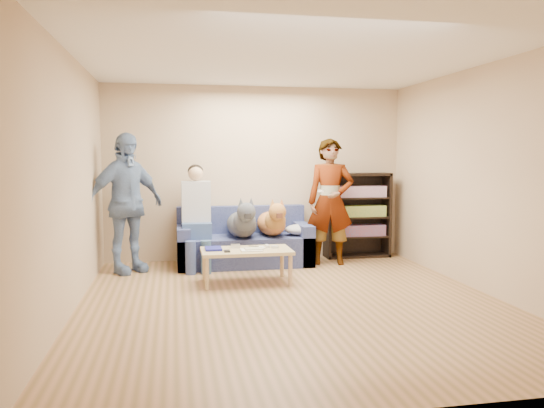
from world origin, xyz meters
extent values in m
plane|color=olive|center=(0.00, 0.00, 0.00)|extent=(5.00, 5.00, 0.00)
plane|color=white|center=(0.00, 0.00, 2.60)|extent=(5.00, 5.00, 0.00)
plane|color=tan|center=(0.00, 2.50, 1.30)|extent=(4.50, 0.00, 4.50)
plane|color=tan|center=(0.00, -2.50, 1.30)|extent=(4.50, 0.00, 4.50)
plane|color=tan|center=(-2.25, 0.00, 1.30)|extent=(0.00, 5.00, 5.00)
plane|color=tan|center=(2.25, 0.00, 1.30)|extent=(0.00, 5.00, 5.00)
ellipsoid|color=#A6A6AA|center=(0.55, 1.94, 0.50)|extent=(0.43, 0.37, 0.15)
imported|color=gray|center=(0.98, 1.88, 0.91)|extent=(0.73, 0.56, 1.81)
imported|color=#7D98C9|center=(-1.87, 1.83, 0.94)|extent=(1.16, 1.01, 1.87)
cube|color=white|center=(0.78, 1.68, 1.07)|extent=(0.06, 0.13, 0.03)
cube|color=navy|center=(-0.77, 0.99, 0.43)|extent=(0.20, 0.26, 0.03)
cube|color=white|center=(-0.32, 0.84, 0.43)|extent=(0.26, 0.20, 0.02)
cube|color=#BAB495|center=(-0.29, 0.86, 0.44)|extent=(0.22, 0.17, 0.01)
cube|color=#AEADB2|center=(-0.49, 1.06, 0.45)|extent=(0.11, 0.06, 0.05)
cube|color=silver|center=(-0.09, 1.04, 0.43)|extent=(0.04, 0.13, 0.03)
cube|color=silver|center=(-0.01, 0.96, 0.43)|extent=(0.09, 0.06, 0.03)
cylinder|color=white|center=(-0.17, 0.92, 0.43)|extent=(0.07, 0.07, 0.02)
cylinder|color=white|center=(-0.17, 1.00, 0.43)|extent=(0.07, 0.07, 0.02)
cylinder|color=orange|center=(-0.39, 0.78, 0.42)|extent=(0.13, 0.06, 0.01)
cylinder|color=black|center=(-0.25, 1.12, 0.42)|extent=(0.13, 0.08, 0.01)
cube|color=black|center=(-0.62, 0.82, 0.43)|extent=(0.07, 0.12, 0.02)
cube|color=#515B93|center=(-0.25, 2.05, 0.21)|extent=(1.90, 0.85, 0.42)
cube|color=#515B93|center=(-0.25, 2.38, 0.62)|extent=(1.90, 0.18, 0.40)
cube|color=#515B93|center=(-1.11, 2.05, 0.29)|extent=(0.18, 0.85, 0.58)
cube|color=#515B93|center=(0.61, 2.05, 0.29)|extent=(0.18, 0.85, 0.58)
cube|color=#456398|center=(-0.93, 1.97, 0.53)|extent=(0.40, 0.38, 0.22)
cylinder|color=#415991|center=(-1.03, 1.55, 0.21)|extent=(0.14, 0.14, 0.47)
cylinder|color=#3A5B81|center=(-0.83, 1.55, 0.21)|extent=(0.14, 0.14, 0.47)
cube|color=silver|center=(-0.93, 2.07, 0.92)|extent=(0.40, 0.24, 0.58)
sphere|color=tan|center=(-0.93, 2.07, 1.32)|extent=(0.21, 0.21, 0.21)
ellipsoid|color=black|center=(-0.93, 2.10, 1.35)|extent=(0.22, 0.22, 0.19)
ellipsoid|color=#46474F|center=(-0.30, 1.95, 0.60)|extent=(0.41, 0.86, 0.36)
sphere|color=#52555E|center=(-0.30, 1.62, 0.68)|extent=(0.31, 0.31, 0.31)
sphere|color=#45484E|center=(-0.30, 1.45, 0.83)|extent=(0.25, 0.25, 0.25)
cube|color=black|center=(-0.30, 1.32, 0.79)|extent=(0.08, 0.12, 0.07)
cone|color=#484C51|center=(-0.37, 1.47, 0.96)|extent=(0.08, 0.08, 0.12)
cone|color=#4D4E57|center=(-0.23, 1.47, 0.96)|extent=(0.08, 0.08, 0.12)
cylinder|color=#474950|center=(-0.30, 2.37, 0.56)|extent=(0.05, 0.28, 0.16)
ellipsoid|color=#C5753C|center=(0.14, 2.03, 0.59)|extent=(0.39, 0.82, 0.34)
sphere|color=#AA7034|center=(0.14, 1.73, 0.67)|extent=(0.30, 0.30, 0.30)
sphere|color=#B98538|center=(0.14, 1.57, 0.81)|extent=(0.24, 0.24, 0.24)
cube|color=#502A1B|center=(0.14, 1.45, 0.77)|extent=(0.07, 0.11, 0.07)
cone|color=#BE723A|center=(0.08, 1.59, 0.93)|extent=(0.07, 0.07, 0.11)
cone|color=#C46B3C|center=(0.21, 1.59, 0.93)|extent=(0.07, 0.07, 0.11)
cylinder|color=#C2733B|center=(0.14, 2.42, 0.56)|extent=(0.05, 0.27, 0.16)
cube|color=#CEB87E|center=(-0.37, 0.94, 0.40)|extent=(1.10, 0.60, 0.04)
cylinder|color=#D8C385|center=(-0.87, 0.69, 0.19)|extent=(0.05, 0.05, 0.38)
cylinder|color=#D4B982|center=(0.13, 0.69, 0.19)|extent=(0.05, 0.05, 0.38)
cylinder|color=tan|center=(-0.87, 1.19, 0.19)|extent=(0.05, 0.05, 0.38)
cylinder|color=tan|center=(0.13, 1.19, 0.19)|extent=(0.05, 0.05, 0.38)
cube|color=black|center=(1.07, 2.32, 0.65)|extent=(0.04, 0.34, 1.30)
cube|color=black|center=(2.03, 2.32, 0.65)|extent=(0.04, 0.34, 1.30)
cube|color=black|center=(1.55, 2.32, 1.28)|extent=(1.00, 0.34, 0.04)
cube|color=black|center=(1.55, 2.32, 0.02)|extent=(1.00, 0.34, 0.04)
cube|color=black|center=(1.55, 2.48, 0.65)|extent=(1.00, 0.02, 1.30)
cube|color=black|center=(1.55, 2.32, 0.32)|extent=(0.94, 0.32, 0.03)
cube|color=black|center=(1.55, 2.32, 0.62)|extent=(0.94, 0.32, 0.02)
cube|color=black|center=(1.55, 2.32, 0.92)|extent=(0.94, 0.32, 0.02)
cube|color=#B23333|center=(1.55, 2.30, 0.42)|extent=(0.84, 0.24, 0.17)
cube|color=gold|center=(1.55, 2.30, 0.72)|extent=(0.84, 0.24, 0.17)
cube|color=#994C99|center=(1.55, 2.30, 1.02)|extent=(0.84, 0.24, 0.17)
camera|label=1|loc=(-1.24, -5.43, 1.57)|focal=35.00mm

